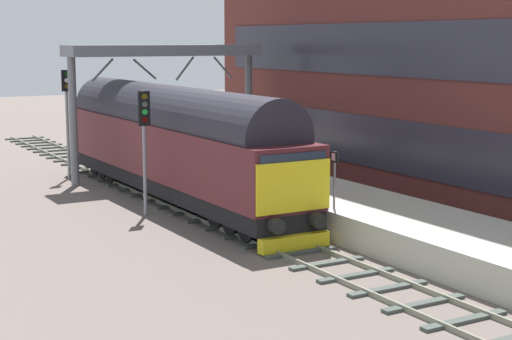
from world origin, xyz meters
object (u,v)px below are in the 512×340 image
object	(u,v)px
signal_post_mid	(67,110)
diesel_locomotive	(172,140)
signal_post_near	(144,135)
waiting_passenger	(295,156)
platform_number_sign	(334,171)

from	to	relation	value
signal_post_mid	diesel_locomotive	bearing A→B (deg)	-74.82
diesel_locomotive	signal_post_near	distance (m)	2.94
diesel_locomotive	waiting_passenger	xyz separation A→B (m)	(3.69, -3.40, -0.49)
signal_post_near	waiting_passenger	world-z (taller)	signal_post_near
signal_post_near	platform_number_sign	bearing A→B (deg)	-57.75
signal_post_near	platform_number_sign	world-z (taller)	signal_post_near
diesel_locomotive	signal_post_near	size ratio (longest dim) A/B	4.01
signal_post_near	waiting_passenger	bearing A→B (deg)	-13.19
waiting_passenger	signal_post_mid	bearing A→B (deg)	31.36
waiting_passenger	signal_post_near	bearing A→B (deg)	80.40
platform_number_sign	diesel_locomotive	bearing A→B (deg)	103.32
signal_post_mid	platform_number_sign	size ratio (longest dim) A/B	2.69
platform_number_sign	waiting_passenger	size ratio (longest dim) A/B	1.15
signal_post_mid	signal_post_near	bearing A→B (deg)	-90.00
diesel_locomotive	signal_post_mid	bearing A→B (deg)	105.18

